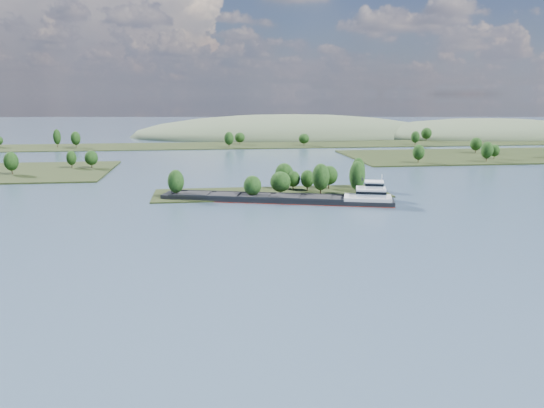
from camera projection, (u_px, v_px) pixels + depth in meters
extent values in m
plane|color=#3B5466|center=(296.00, 228.00, 169.75)|extent=(1800.00, 1800.00, 0.00)
cube|color=black|center=(271.00, 194.00, 227.99)|extent=(100.00, 30.00, 1.20)
cylinder|color=black|center=(321.00, 190.00, 221.09)|extent=(0.50, 0.50, 4.40)
ellipsoid|color=black|center=(321.00, 177.00, 219.96)|extent=(7.42, 7.42, 11.30)
cylinder|color=black|center=(284.00, 184.00, 238.19)|extent=(0.50, 0.50, 3.71)
ellipsoid|color=black|center=(284.00, 174.00, 237.23)|extent=(8.42, 8.42, 9.53)
cylinder|color=black|center=(280.00, 192.00, 220.42)|extent=(0.50, 0.50, 3.34)
ellipsoid|color=black|center=(280.00, 182.00, 219.56)|extent=(8.64, 8.64, 8.58)
cylinder|color=black|center=(293.00, 187.00, 234.20)|extent=(0.50, 0.50, 2.76)
ellipsoid|color=black|center=(293.00, 179.00, 233.48)|extent=(6.25, 6.25, 7.09)
cylinder|color=black|center=(253.00, 195.00, 213.07)|extent=(0.50, 0.50, 3.16)
ellipsoid|color=black|center=(252.00, 185.00, 212.25)|extent=(7.26, 7.26, 8.11)
cylinder|color=black|center=(176.00, 193.00, 216.69)|extent=(0.50, 0.50, 3.76)
ellipsoid|color=black|center=(176.00, 181.00, 215.72)|extent=(6.75, 6.75, 9.66)
cylinder|color=black|center=(307.00, 187.00, 231.78)|extent=(0.50, 0.50, 3.02)
ellipsoid|color=black|center=(307.00, 179.00, 231.00)|extent=(6.08, 6.08, 7.76)
cylinder|color=black|center=(358.00, 183.00, 238.75)|extent=(0.50, 0.50, 4.48)
ellipsoid|color=black|center=(358.00, 170.00, 237.59)|extent=(6.17, 6.17, 11.53)
cylinder|color=black|center=(357.00, 190.00, 220.92)|extent=(0.50, 0.50, 4.73)
ellipsoid|color=black|center=(357.00, 176.00, 219.69)|extent=(6.71, 6.71, 12.16)
cylinder|color=black|center=(329.00, 185.00, 237.38)|extent=(0.50, 0.50, 3.37)
ellipsoid|color=black|center=(329.00, 175.00, 236.51)|extent=(8.01, 8.01, 8.66)
cylinder|color=black|center=(92.00, 165.00, 301.96)|extent=(0.50, 0.50, 3.26)
ellipsoid|color=black|center=(91.00, 158.00, 301.12)|extent=(7.51, 7.51, 8.38)
cylinder|color=black|center=(72.00, 165.00, 302.42)|extent=(0.50, 0.50, 3.24)
ellipsoid|color=black|center=(71.00, 158.00, 301.59)|extent=(5.71, 5.71, 8.34)
cylinder|color=black|center=(12.00, 171.00, 277.68)|extent=(0.50, 0.50, 3.90)
ellipsoid|color=black|center=(11.00, 161.00, 276.67)|extent=(7.40, 7.40, 10.04)
cylinder|color=black|center=(418.00, 160.00, 325.05)|extent=(0.50, 0.50, 3.65)
ellipsoid|color=black|center=(419.00, 152.00, 324.10)|extent=(7.38, 7.38, 9.39)
cylinder|color=black|center=(486.00, 158.00, 330.31)|extent=(0.50, 0.50, 4.07)
ellipsoid|color=black|center=(487.00, 150.00, 329.26)|extent=(7.58, 7.58, 10.47)
cylinder|color=black|center=(494.00, 157.00, 344.34)|extent=(0.50, 0.50, 3.06)
ellipsoid|color=black|center=(495.00, 151.00, 343.55)|extent=(6.48, 6.48, 7.88)
cylinder|color=black|center=(475.00, 150.00, 379.59)|extent=(0.50, 0.50, 3.63)
ellipsoid|color=black|center=(476.00, 144.00, 378.65)|extent=(8.36, 8.36, 9.33)
cube|color=black|center=(237.00, 146.00, 441.52)|extent=(900.00, 60.00, 1.20)
cylinder|color=black|center=(58.00, 144.00, 420.62)|extent=(0.50, 0.50, 4.73)
ellipsoid|color=black|center=(57.00, 137.00, 419.40)|extent=(6.01, 6.01, 12.16)
cylinder|color=black|center=(415.00, 143.00, 440.50)|extent=(0.50, 0.50, 3.79)
ellipsoid|color=black|center=(415.00, 137.00, 439.52)|extent=(7.24, 7.24, 9.75)
cylinder|color=black|center=(240.00, 142.00, 446.23)|extent=(0.50, 0.50, 3.30)
ellipsoid|color=black|center=(240.00, 137.00, 445.37)|extent=(8.57, 8.57, 8.48)
cylinder|color=black|center=(426.00, 139.00, 476.59)|extent=(0.50, 0.50, 3.97)
ellipsoid|color=black|center=(426.00, 133.00, 475.57)|extent=(9.46, 9.46, 10.21)
cylinder|color=black|center=(76.00, 145.00, 419.25)|extent=(0.50, 0.50, 4.18)
ellipsoid|color=black|center=(76.00, 138.00, 418.17)|extent=(7.58, 7.58, 10.74)
cylinder|color=black|center=(304.00, 144.00, 436.76)|extent=(0.50, 0.50, 3.18)
ellipsoid|color=black|center=(304.00, 139.00, 435.93)|extent=(8.98, 8.98, 8.19)
cylinder|color=black|center=(229.00, 145.00, 420.37)|extent=(0.50, 0.50, 4.08)
ellipsoid|color=black|center=(229.00, 138.00, 419.32)|extent=(7.54, 7.54, 10.50)
ellipsoid|color=#48583C|center=(486.00, 136.00, 542.98)|extent=(260.00, 140.00, 36.00)
ellipsoid|color=#48583C|center=(288.00, 136.00, 546.31)|extent=(320.00, 160.00, 44.00)
cube|color=black|center=(279.00, 200.00, 211.80)|extent=(90.02, 36.49, 2.49)
cube|color=maroon|center=(279.00, 201.00, 211.91)|extent=(90.30, 36.77, 0.28)
cube|color=black|center=(259.00, 193.00, 218.22)|extent=(67.41, 20.30, 0.91)
cube|color=black|center=(254.00, 198.00, 207.49)|extent=(67.41, 20.30, 0.91)
cube|color=black|center=(256.00, 196.00, 212.89)|extent=(68.00, 28.99, 0.34)
cube|color=black|center=(197.00, 193.00, 216.58)|extent=(12.39, 11.78, 0.40)
cube|color=black|center=(226.00, 194.00, 214.70)|extent=(12.39, 11.78, 0.40)
cube|color=black|center=(256.00, 195.00, 212.82)|extent=(12.39, 11.78, 0.40)
cube|color=black|center=(287.00, 196.00, 210.93)|extent=(12.39, 11.78, 0.40)
cube|color=black|center=(318.00, 197.00, 209.05)|extent=(12.39, 11.78, 0.40)
cube|color=black|center=(169.00, 196.00, 218.64)|extent=(6.14, 10.73, 2.26)
cylinder|color=black|center=(171.00, 192.00, 218.15)|extent=(0.34, 0.34, 2.49)
cube|color=white|center=(368.00, 198.00, 206.11)|extent=(20.44, 15.54, 1.36)
cube|color=white|center=(371.00, 192.00, 205.48)|extent=(13.42, 11.89, 3.39)
cube|color=black|center=(371.00, 191.00, 205.39)|extent=(13.70, 12.17, 1.02)
cube|color=white|center=(374.00, 185.00, 204.71)|extent=(8.43, 8.43, 2.49)
cube|color=black|center=(374.00, 184.00, 204.62)|extent=(8.71, 8.71, 0.91)
cube|color=white|center=(374.00, 181.00, 204.43)|extent=(9.00, 9.00, 0.23)
cylinder|color=white|center=(382.00, 178.00, 203.73)|extent=(0.28, 0.28, 2.94)
cylinder|color=black|center=(362.00, 179.00, 208.35)|extent=(0.70, 0.70, 1.36)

